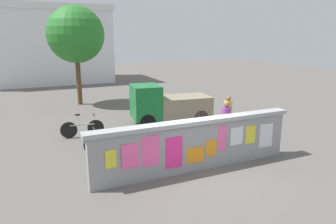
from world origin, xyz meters
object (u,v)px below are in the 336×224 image
Objects in this scene: person_bystander at (228,111)px; person_walking at (226,118)px; auto_rickshaw_truck at (167,105)px; motorcycle at (112,138)px; tree_roadside at (76,35)px; bicycle_near at (169,146)px; bicycle_far at (82,128)px.

person_walking is at bearing -128.30° from person_bystander.
auto_rickshaw_truck is 2.32× the size of person_bystander.
tree_roadside is (0.23, 8.36, 3.57)m from motorcycle.
auto_rickshaw_truck is at bearing -63.71° from tree_roadside.
tree_roadside is (-3.86, 9.39, 3.05)m from person_walking.
tree_roadside is at bearing 112.33° from person_walking.
bicycle_near is 2.57m from person_walking.
auto_rickshaw_truck reaches higher than person_bystander.
motorcycle is at bearing 178.85° from person_bystander.
person_bystander is at bearing -61.52° from tree_roadside.
bicycle_near reaches higher than motorcycle.
tree_roadside reaches higher than bicycle_far.
bicycle_far is at bearing -175.13° from auto_rickshaw_truck.
person_bystander is (3.21, 1.22, 0.62)m from bicycle_near.
motorcycle is 1.12× the size of bicycle_far.
person_walking reaches higher than motorcycle.
person_walking is (2.47, 0.30, 0.62)m from bicycle_near.
bicycle_far is 0.30× the size of tree_roadside.
tree_roadside is (-2.97, 6.00, 3.14)m from auto_rickshaw_truck.
motorcycle is 2.09m from bicycle_near.
person_bystander is (0.73, 0.93, 0.00)m from person_walking.
motorcycle is 4.25m from person_walking.
bicycle_far is (-2.30, 3.35, 0.00)m from bicycle_near.
person_bystander reaches higher than bicycle_near.
auto_rickshaw_truck is 2.32× the size of person_walking.
motorcycle is 0.34× the size of tree_roadside.
auto_rickshaw_truck is at bearing 123.46° from person_bystander.
auto_rickshaw_truck is 0.66× the size of tree_roadside.
tree_roadside is (-1.38, 9.68, 3.67)m from bicycle_near.
tree_roadside is at bearing 88.40° from motorcycle.
bicycle_far reaches higher than motorcycle.
motorcycle is at bearing 140.77° from bicycle_near.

